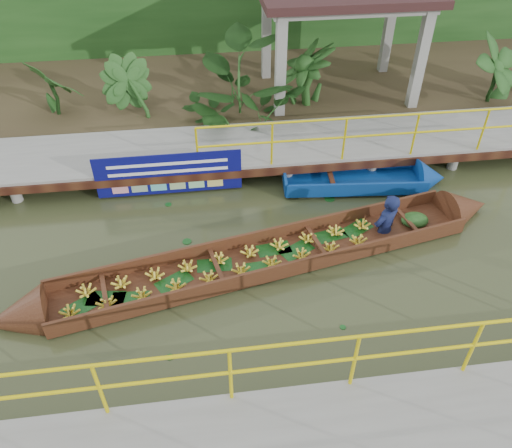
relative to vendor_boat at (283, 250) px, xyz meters
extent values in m
plane|color=#2D3319|center=(-0.45, -0.13, -0.23)|extent=(80.00, 80.00, 0.00)
cube|color=#322519|center=(-0.45, 7.37, 0.00)|extent=(30.00, 8.00, 0.45)
cube|color=gray|center=(-0.45, 3.37, 0.27)|extent=(16.00, 2.00, 0.15)
cube|color=black|center=(-0.45, 2.37, 0.19)|extent=(16.00, 0.12, 0.18)
cylinder|color=#DBC40B|center=(2.30, 2.42, 1.35)|extent=(7.50, 0.05, 0.05)
cylinder|color=#DBC40B|center=(2.30, 2.42, 0.90)|extent=(7.50, 0.05, 0.05)
cylinder|color=#DBC40B|center=(2.30, 2.42, 0.85)|extent=(0.05, 0.05, 1.00)
cylinder|color=gray|center=(-4.45, 2.57, -0.01)|extent=(0.24, 0.24, 0.55)
cylinder|color=gray|center=(-4.45, 4.17, -0.01)|extent=(0.24, 0.24, 0.55)
cylinder|color=gray|center=(-2.45, 2.57, -0.01)|extent=(0.24, 0.24, 0.55)
cylinder|color=gray|center=(-2.45, 4.17, -0.01)|extent=(0.24, 0.24, 0.55)
cylinder|color=gray|center=(-0.45, 2.57, -0.01)|extent=(0.24, 0.24, 0.55)
cylinder|color=gray|center=(-0.45, 4.17, -0.01)|extent=(0.24, 0.24, 0.55)
cylinder|color=gray|center=(1.55, 2.57, -0.01)|extent=(0.24, 0.24, 0.55)
cylinder|color=gray|center=(1.55, 4.17, -0.01)|extent=(0.24, 0.24, 0.55)
cylinder|color=gray|center=(3.55, 2.57, -0.01)|extent=(0.24, 0.24, 0.55)
cylinder|color=gray|center=(3.55, 4.17, -0.01)|extent=(0.24, 0.24, 0.55)
cylinder|color=gray|center=(5.55, 2.57, -0.01)|extent=(0.24, 0.24, 0.55)
cylinder|color=gray|center=(5.55, 4.17, -0.01)|extent=(0.24, 0.24, 0.55)
cylinder|color=gray|center=(-0.45, 2.57, -0.01)|extent=(0.24, 0.24, 0.55)
cylinder|color=#DBC40B|center=(0.55, -3.18, 1.42)|extent=(10.00, 0.05, 0.05)
cylinder|color=#DBC40B|center=(0.55, -3.18, 0.97)|extent=(10.00, 0.05, 0.05)
cylinder|color=#DBC40B|center=(0.55, -3.18, 0.92)|extent=(0.05, 0.05, 1.00)
cube|color=gray|center=(0.75, 4.97, 1.37)|extent=(0.25, 0.25, 2.80)
cube|color=gray|center=(4.35, 4.97, 1.37)|extent=(0.25, 0.25, 2.80)
cube|color=gray|center=(0.75, 7.37, 1.37)|extent=(0.25, 0.25, 2.80)
cube|color=gray|center=(4.35, 7.37, 1.37)|extent=(0.25, 0.25, 2.80)
cube|color=gray|center=(2.55, 6.17, 2.67)|extent=(4.00, 2.60, 0.12)
cube|color=#3C1C10|center=(-0.29, -0.06, -0.17)|extent=(8.02, 2.64, 0.06)
cube|color=#3C1C10|center=(-0.39, 0.43, -0.03)|extent=(7.83, 1.72, 0.34)
cube|color=#3C1C10|center=(-0.19, -0.55, -0.03)|extent=(7.83, 1.72, 0.34)
cone|color=#3C1C10|center=(-4.64, -0.99, -0.09)|extent=(1.18, 1.15, 0.96)
cone|color=#3C1C10|center=(4.06, 0.86, -0.09)|extent=(1.18, 1.15, 0.96)
ellipsoid|color=#173C13|center=(2.83, 0.60, -0.07)|extent=(0.64, 0.55, 0.26)
imported|color=#10173D|center=(2.15, 0.46, 0.70)|extent=(0.73, 0.65, 1.69)
cube|color=navy|center=(1.99, 2.15, -0.13)|extent=(3.19, 1.21, 0.10)
cube|color=navy|center=(2.03, 2.62, 0.00)|extent=(3.12, 0.34, 0.31)
cube|color=navy|center=(1.95, 1.69, 0.00)|extent=(3.12, 0.34, 0.31)
cube|color=navy|center=(0.44, 2.29, 0.00)|extent=(0.15, 0.94, 0.31)
cone|color=navy|center=(3.75, 2.00, -0.06)|extent=(0.70, 0.93, 0.87)
cube|color=black|center=(1.47, 2.20, 0.04)|extent=(0.19, 0.94, 0.05)
cube|color=#0B0C5B|center=(-2.10, 2.35, 0.32)|extent=(3.14, 0.03, 0.98)
cube|color=white|center=(-2.10, 2.33, 0.59)|extent=(2.55, 0.01, 0.07)
cube|color=white|center=(-2.10, 2.33, 0.39)|extent=(2.55, 0.01, 0.07)
imported|color=#173C13|center=(-4.96, 5.17, 1.12)|extent=(1.44, 1.44, 1.80)
imported|color=#173C13|center=(-2.96, 5.17, 1.12)|extent=(1.44, 1.44, 1.80)
imported|color=#173C13|center=(-0.46, 5.17, 1.12)|extent=(1.44, 1.44, 1.80)
imported|color=#173C13|center=(1.54, 5.17, 1.12)|extent=(1.44, 1.44, 1.80)
imported|color=#173C13|center=(6.54, 5.17, 1.12)|extent=(1.44, 1.44, 1.80)
camera|label=1|loc=(-1.40, -6.78, 6.36)|focal=35.00mm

